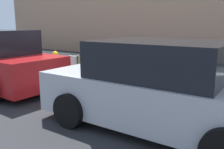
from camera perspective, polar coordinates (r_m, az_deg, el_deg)
name	(u,v)px	position (r m, az deg, el deg)	size (l,w,h in m)	color
ground_plane	(58,79)	(8.60, -12.35, -1.13)	(40.00, 40.00, 0.00)	#28282B
sidewalk_curb	(102,67)	(10.41, -2.34, 1.75)	(18.00, 5.00, 0.14)	#9E9B93
suitcase_silver_0	(172,74)	(6.99, 13.76, 0.20)	(0.51, 0.20, 0.81)	#9EA0A8
suitcase_teal_1	(153,72)	(7.12, 9.43, 0.49)	(0.40, 0.20, 1.02)	#0F606B
suitcase_black_2	(138,71)	(7.45, 6.04, 0.90)	(0.50, 0.27, 0.89)	black
suitcase_navy_3	(123,71)	(7.71, 2.60, 0.93)	(0.38, 0.27, 0.63)	navy
suitcase_red_4	(109,70)	(7.98, -0.71, 1.10)	(0.51, 0.26, 0.85)	red
suitcase_maroon_5	(97,64)	(8.32, -3.59, 2.36)	(0.42, 0.22, 1.00)	maroon
suitcase_olive_6	(86,64)	(8.64, -6.15, 2.41)	(0.39, 0.22, 0.92)	#59601E
suitcase_silver_7	(74,64)	(8.90, -8.79, 2.38)	(0.38, 0.23, 0.67)	#9EA0A8
fire_hydrant	(56,60)	(9.58, -12.95, 3.28)	(0.39, 0.21, 0.72)	#D89E0C
bollard_post	(41,57)	(9.99, -16.30, 3.86)	(0.16, 0.16, 0.89)	brown
parked_car_silver_0	(159,87)	(4.51, 10.94, -2.96)	(4.26, 2.14, 1.58)	#B2B5BA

